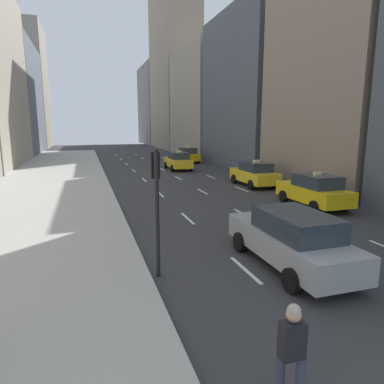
{
  "coord_description": "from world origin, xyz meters",
  "views": [
    {
      "loc": [
        -4.55,
        -0.62,
        4.21
      ],
      "look_at": [
        -0.49,
        12.38,
        1.56
      ],
      "focal_mm": 32.0,
      "sensor_mm": 36.0,
      "label": 1
    }
  ],
  "objects_px": {
    "taxi_lead": "(178,161)",
    "traffic_light_pole": "(156,192)",
    "taxi_third": "(188,155)",
    "sedan_black_near": "(291,239)",
    "skateboarder": "(291,354)",
    "taxi_second": "(254,174)",
    "taxi_fourth": "(314,190)"
  },
  "relations": [
    {
      "from": "taxi_lead",
      "to": "traffic_light_pole",
      "type": "height_order",
      "value": "traffic_light_pole"
    },
    {
      "from": "taxi_third",
      "to": "sedan_black_near",
      "type": "bearing_deg",
      "value": -100.71
    },
    {
      "from": "taxi_third",
      "to": "taxi_lead",
      "type": "bearing_deg",
      "value": -114.37
    },
    {
      "from": "sedan_black_near",
      "to": "traffic_light_pole",
      "type": "xyz_separation_m",
      "value": [
        -3.95,
        0.62,
        1.53
      ]
    },
    {
      "from": "skateboarder",
      "to": "taxi_lead",
      "type": "bearing_deg",
      "value": 78.22
    },
    {
      "from": "taxi_second",
      "to": "sedan_black_near",
      "type": "bearing_deg",
      "value": -113.16
    },
    {
      "from": "taxi_fourth",
      "to": "sedan_black_near",
      "type": "relative_size",
      "value": 0.88
    },
    {
      "from": "taxi_lead",
      "to": "traffic_light_pole",
      "type": "xyz_separation_m",
      "value": [
        -6.75,
        -22.82,
        1.53
      ]
    },
    {
      "from": "skateboarder",
      "to": "taxi_second",
      "type": "bearing_deg",
      "value": 64.0
    },
    {
      "from": "skateboarder",
      "to": "traffic_light_pole",
      "type": "height_order",
      "value": "traffic_light_pole"
    },
    {
      "from": "taxi_second",
      "to": "taxi_third",
      "type": "relative_size",
      "value": 1.0
    },
    {
      "from": "sedan_black_near",
      "to": "traffic_light_pole",
      "type": "distance_m",
      "value": 4.28
    },
    {
      "from": "taxi_second",
      "to": "skateboarder",
      "type": "bearing_deg",
      "value": -116.0
    },
    {
      "from": "taxi_second",
      "to": "taxi_fourth",
      "type": "distance_m",
      "value": 6.67
    },
    {
      "from": "taxi_third",
      "to": "sedan_black_near",
      "type": "relative_size",
      "value": 0.88
    },
    {
      "from": "taxi_third",
      "to": "traffic_light_pole",
      "type": "xyz_separation_m",
      "value": [
        -9.55,
        -29.0,
        1.53
      ]
    },
    {
      "from": "taxi_second",
      "to": "taxi_fourth",
      "type": "relative_size",
      "value": 1.0
    },
    {
      "from": "taxi_lead",
      "to": "taxi_fourth",
      "type": "relative_size",
      "value": 1.0
    },
    {
      "from": "taxi_second",
      "to": "traffic_light_pole",
      "type": "bearing_deg",
      "value": -127.45
    },
    {
      "from": "taxi_lead",
      "to": "taxi_fourth",
      "type": "bearing_deg",
      "value": -80.66
    },
    {
      "from": "taxi_third",
      "to": "traffic_light_pole",
      "type": "relative_size",
      "value": 1.22
    },
    {
      "from": "taxi_fourth",
      "to": "skateboarder",
      "type": "xyz_separation_m",
      "value": [
        -8.66,
        -11.1,
        0.08
      ]
    },
    {
      "from": "skateboarder",
      "to": "traffic_light_pole",
      "type": "relative_size",
      "value": 0.48
    },
    {
      "from": "taxi_third",
      "to": "sedan_black_near",
      "type": "xyz_separation_m",
      "value": [
        -5.6,
        -29.62,
        0.0
      ]
    },
    {
      "from": "taxi_second",
      "to": "taxi_lead",
      "type": "bearing_deg",
      "value": 105.14
    },
    {
      "from": "skateboarder",
      "to": "taxi_third",
      "type": "bearing_deg",
      "value": 75.83
    },
    {
      "from": "taxi_third",
      "to": "taxi_fourth",
      "type": "height_order",
      "value": "same"
    },
    {
      "from": "taxi_third",
      "to": "taxi_fourth",
      "type": "distance_m",
      "value": 23.2
    },
    {
      "from": "taxi_lead",
      "to": "taxi_third",
      "type": "xyz_separation_m",
      "value": [
        2.8,
        6.18,
        0.0
      ]
    },
    {
      "from": "taxi_third",
      "to": "skateboarder",
      "type": "bearing_deg",
      "value": -104.17
    },
    {
      "from": "taxi_third",
      "to": "traffic_light_pole",
      "type": "distance_m",
      "value": 30.57
    },
    {
      "from": "taxi_lead",
      "to": "sedan_black_near",
      "type": "distance_m",
      "value": 23.61
    }
  ]
}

